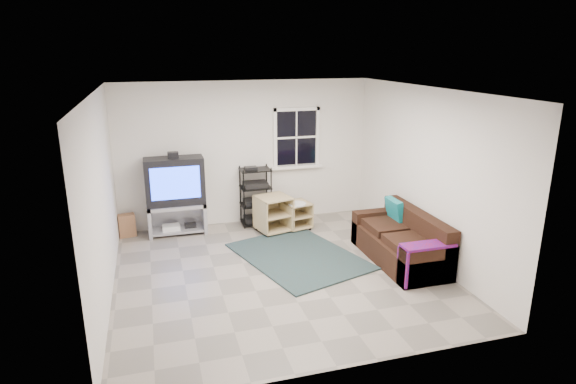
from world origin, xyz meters
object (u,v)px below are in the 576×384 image
object	(u,v)px
av_rack	(256,200)
side_table_left	(272,212)
side_table_right	(296,213)
tv_unit	(175,189)
sofa	(402,242)

from	to	relation	value
av_rack	side_table_left	world-z (taller)	av_rack
side_table_left	side_table_right	size ratio (longest dim) A/B	1.25
tv_unit	side_table_right	xyz separation A→B (m)	(2.07, -0.37, -0.51)
tv_unit	side_table_right	size ratio (longest dim) A/B	2.74
side_table_left	sofa	xyz separation A→B (m)	(1.59, -1.76, -0.05)
av_rack	sofa	size ratio (longest dim) A/B	0.60
side_table_left	sofa	size ratio (longest dim) A/B	0.37
side_table_right	av_rack	bearing A→B (deg)	147.07
tv_unit	sofa	xyz separation A→B (m)	(3.21, -2.14, -0.51)
side_table_right	tv_unit	bearing A→B (deg)	169.96
tv_unit	side_table_left	size ratio (longest dim) A/B	2.19
side_table_left	av_rack	bearing A→B (deg)	115.31
av_rack	side_table_left	xyz separation A→B (m)	(0.20, -0.43, -0.13)
side_table_left	side_table_right	xyz separation A→B (m)	(0.44, 0.01, -0.06)
side_table_right	sofa	distance (m)	2.11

